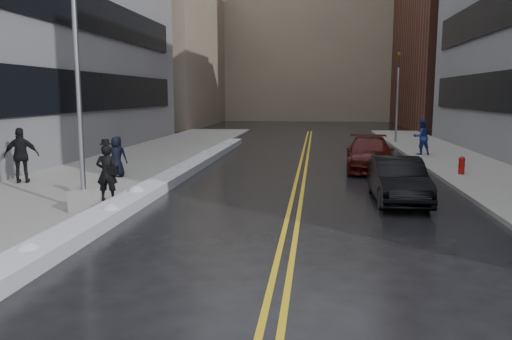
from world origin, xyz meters
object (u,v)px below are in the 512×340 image
(lamppost, at_px, (80,125))
(traffic_signal, at_px, (398,94))
(fire_hydrant, at_px, (462,164))
(pedestrian_fedora, at_px, (107,173))
(car_black, at_px, (398,180))
(car_maroon, at_px, (370,154))
(pedestrian_c, at_px, (117,156))
(pedestrian_east, at_px, (422,137))
(pedestrian_d, at_px, (22,155))

(lamppost, xyz_separation_m, traffic_signal, (11.80, 22.00, 0.87))
(fire_hydrant, xyz_separation_m, traffic_signal, (-0.50, 14.00, 2.85))
(pedestrian_fedora, bearing_deg, fire_hydrant, -160.71)
(fire_hydrant, height_order, car_black, car_black)
(traffic_signal, bearing_deg, car_maroon, -103.69)
(fire_hydrant, relative_size, pedestrian_c, 0.46)
(lamppost, bearing_deg, pedestrian_east, 50.72)
(fire_hydrant, distance_m, pedestrian_fedora, 13.90)
(fire_hydrant, bearing_deg, traffic_signal, 92.05)
(pedestrian_fedora, relative_size, car_black, 0.41)
(pedestrian_c, height_order, car_black, pedestrian_c)
(lamppost, bearing_deg, traffic_signal, 61.79)
(pedestrian_fedora, xyz_separation_m, pedestrian_east, (11.93, 13.35, 0.10))
(fire_hydrant, xyz_separation_m, pedestrian_east, (-0.27, 6.70, 0.56))
(car_maroon, bearing_deg, pedestrian_d, -152.86)
(pedestrian_c, distance_m, car_black, 10.69)
(lamppost, relative_size, car_maroon, 1.51)
(fire_hydrant, xyz_separation_m, car_maroon, (-3.50, 1.68, 0.18))
(lamppost, relative_size, fire_hydrant, 10.45)
(traffic_signal, height_order, pedestrian_east, traffic_signal)
(car_black, relative_size, car_maroon, 0.84)
(pedestrian_c, bearing_deg, fire_hydrant, -174.95)
(fire_hydrant, relative_size, car_maroon, 0.14)
(traffic_signal, relative_size, pedestrian_d, 2.96)
(traffic_signal, bearing_deg, pedestrian_d, -131.65)
(fire_hydrant, bearing_deg, pedestrian_east, 92.34)
(pedestrian_c, relative_size, car_maroon, 0.32)
(car_black, bearing_deg, traffic_signal, 80.70)
(lamppost, relative_size, pedestrian_d, 3.77)
(car_black, bearing_deg, car_maroon, 90.65)
(pedestrian_d, bearing_deg, fire_hydrant, 170.61)
(lamppost, bearing_deg, pedestrian_d, 137.27)
(car_black, bearing_deg, pedestrian_d, 174.94)
(pedestrian_east, bearing_deg, car_black, 59.49)
(traffic_signal, relative_size, pedestrian_fedora, 3.49)
(pedestrian_fedora, relative_size, pedestrian_d, 0.85)
(pedestrian_fedora, distance_m, car_maroon, 12.05)
(fire_hydrant, xyz_separation_m, pedestrian_d, (-16.57, -4.06, 0.61))
(car_maroon, bearing_deg, pedestrian_east, 60.72)
(car_maroon, bearing_deg, traffic_signal, 79.74)
(pedestrian_d, height_order, pedestrian_east, pedestrian_d)
(lamppost, height_order, car_black, lamppost)
(pedestrian_c, relative_size, pedestrian_east, 0.84)
(pedestrian_d, bearing_deg, traffic_signal, -154.82)
(pedestrian_fedora, height_order, pedestrian_d, pedestrian_d)
(pedestrian_c, xyz_separation_m, car_maroon, (10.17, 4.00, -0.22))
(lamppost, relative_size, traffic_signal, 1.27)
(lamppost, height_order, pedestrian_d, lamppost)
(fire_hydrant, bearing_deg, lamppost, -146.96)
(pedestrian_east, xyz_separation_m, car_maroon, (-3.23, -5.02, -0.37))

